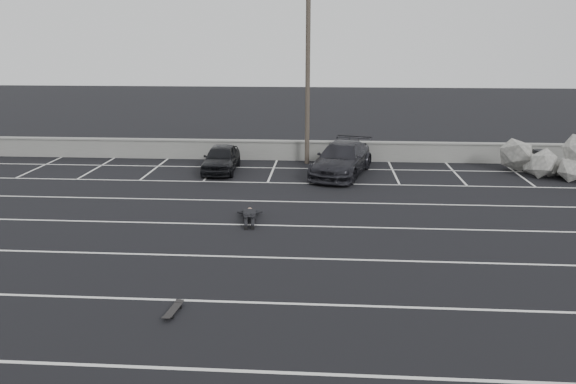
# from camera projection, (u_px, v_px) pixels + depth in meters

# --- Properties ---
(ground) EXTENTS (120.00, 120.00, 0.00)m
(ground) POSITION_uv_depth(u_px,v_px,m) (303.00, 258.00, 16.92)
(ground) COLOR black
(ground) RESTS_ON ground
(seawall) EXTENTS (50.00, 0.45, 1.06)m
(seawall) POSITION_uv_depth(u_px,v_px,m) (314.00, 150.00, 30.23)
(seawall) COLOR gray
(seawall) RESTS_ON ground
(stall_lines) EXTENTS (36.00, 20.05, 0.01)m
(stall_lines) POSITION_uv_depth(u_px,v_px,m) (305.00, 214.00, 21.16)
(stall_lines) COLOR silver
(stall_lines) RESTS_ON ground
(car_left) EXTENTS (1.62, 3.90, 1.32)m
(car_left) POSITION_uv_depth(u_px,v_px,m) (221.00, 158.00, 27.72)
(car_left) COLOR black
(car_left) RESTS_ON ground
(car_right) EXTENTS (3.54, 5.69, 1.54)m
(car_right) POSITION_uv_depth(u_px,v_px,m) (342.00, 159.00, 27.00)
(car_right) COLOR black
(car_right) RESTS_ON ground
(utility_pole) EXTENTS (1.19, 0.24, 8.93)m
(utility_pole) POSITION_uv_depth(u_px,v_px,m) (308.00, 76.00, 28.42)
(utility_pole) COLOR #4C4238
(utility_pole) RESTS_ON ground
(trash_bin) EXTENTS (0.64, 0.64, 0.82)m
(trash_bin) POSITION_uv_depth(u_px,v_px,m) (538.00, 157.00, 29.11)
(trash_bin) COLOR #262628
(trash_bin) RESTS_ON ground
(riprap_pile) EXTENTS (6.52, 4.15, 1.25)m
(riprap_pile) POSITION_uv_depth(u_px,v_px,m) (571.00, 167.00, 26.53)
(riprap_pile) COLOR #9D9B93
(riprap_pile) RESTS_ON ground
(person) EXTENTS (1.57, 2.72, 0.50)m
(person) POSITION_uv_depth(u_px,v_px,m) (250.00, 212.00, 20.59)
(person) COLOR black
(person) RESTS_ON ground
(skateboard) EXTENTS (0.29, 0.82, 0.10)m
(skateboard) POSITION_uv_depth(u_px,v_px,m) (173.00, 310.00, 13.55)
(skateboard) COLOR black
(skateboard) RESTS_ON ground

